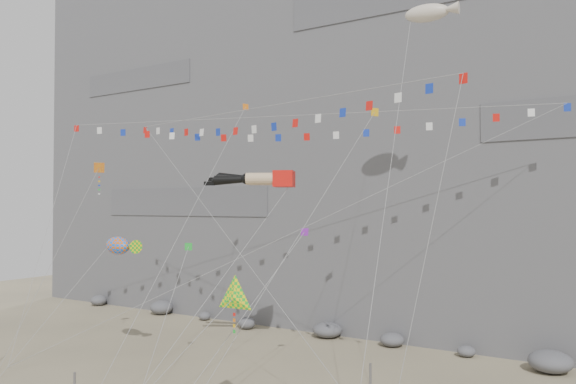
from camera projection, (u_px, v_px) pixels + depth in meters
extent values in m
cube|color=slate|center=(390.00, 86.00, 62.58)|extent=(80.00, 28.00, 50.00)
cube|color=red|center=(284.00, 179.00, 40.18)|extent=(2.10, 2.36, 1.15)
cylinder|color=#D4B084|center=(260.00, 179.00, 39.82)|extent=(2.12, 1.59, 0.85)
sphere|color=black|center=(246.00, 179.00, 39.93)|extent=(0.78, 0.78, 0.78)
cone|color=black|center=(231.00, 180.00, 40.07)|extent=(2.40, 1.62, 0.79)
cube|color=black|center=(209.00, 184.00, 40.25)|extent=(0.82, 0.62, 0.28)
cylinder|color=#D4B084|center=(262.00, 179.00, 40.95)|extent=(2.12, 1.59, 0.85)
sphere|color=black|center=(249.00, 180.00, 41.07)|extent=(0.78, 0.78, 0.78)
cone|color=black|center=(234.00, 178.00, 41.21)|extent=(2.41, 1.62, 0.85)
cube|color=black|center=(214.00, 179.00, 41.40)|extent=(0.82, 0.62, 0.28)
cylinder|color=gray|center=(211.00, 285.00, 33.73)|extent=(0.03, 0.03, 20.37)
cylinder|color=gray|center=(155.00, 237.00, 41.38)|extent=(0.03, 0.03, 27.53)
cube|color=slate|center=(8.00, 367.00, 39.93)|extent=(0.16, 0.16, 0.10)
cylinder|color=gray|center=(314.00, 246.00, 32.60)|extent=(0.03, 0.03, 22.57)
cylinder|color=gray|center=(51.00, 265.00, 40.90)|extent=(0.03, 0.03, 15.84)
cylinder|color=gray|center=(62.00, 307.00, 40.12)|extent=(0.03, 0.03, 11.63)
cube|color=slate|center=(0.00, 377.00, 37.76)|extent=(0.16, 0.16, 0.10)
cylinder|color=gray|center=(168.00, 369.00, 27.94)|extent=(0.03, 0.03, 9.49)
cylinder|color=gray|center=(396.00, 192.00, 32.00)|extent=(0.03, 0.03, 27.95)
cylinder|color=gray|center=(179.00, 234.00, 36.87)|extent=(0.03, 0.03, 24.91)
cylinder|color=gray|center=(241.00, 320.00, 32.47)|extent=(0.03, 0.03, 14.33)
cylinder|color=gray|center=(163.00, 325.00, 33.51)|extent=(0.03, 0.03, 12.63)
cylinder|color=gray|center=(289.00, 251.00, 32.85)|extent=(0.03, 0.03, 22.68)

